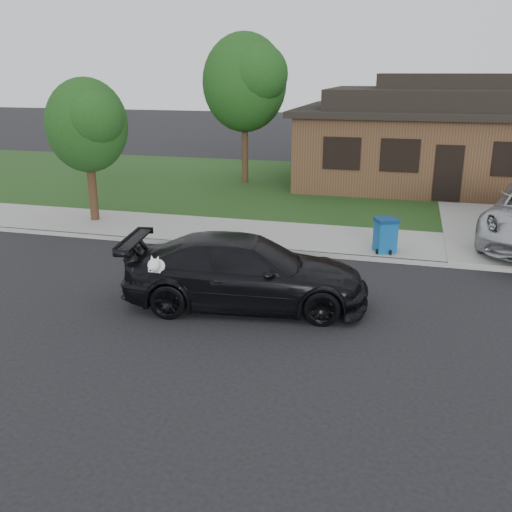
# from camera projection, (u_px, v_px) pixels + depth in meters

# --- Properties ---
(ground) EXTENTS (120.00, 120.00, 0.00)m
(ground) POSITION_uv_depth(u_px,v_px,m) (277.00, 303.00, 12.58)
(ground) COLOR black
(ground) RESTS_ON ground
(sidewalk) EXTENTS (60.00, 3.00, 0.12)m
(sidewalk) POSITION_uv_depth(u_px,v_px,m) (315.00, 239.00, 17.15)
(sidewalk) COLOR gray
(sidewalk) RESTS_ON ground
(curb) EXTENTS (60.00, 0.12, 0.12)m
(curb) POSITION_uv_depth(u_px,v_px,m) (306.00, 253.00, 15.78)
(curb) COLOR gray
(curb) RESTS_ON ground
(lawn) EXTENTS (60.00, 13.00, 0.13)m
(lawn) POSITION_uv_depth(u_px,v_px,m) (346.00, 188.00, 24.50)
(lawn) COLOR #193814
(lawn) RESTS_ON ground
(driveway) EXTENTS (4.50, 13.00, 0.14)m
(driveway) POSITION_uv_depth(u_px,v_px,m) (505.00, 213.00, 20.26)
(driveway) COLOR gray
(driveway) RESTS_ON ground
(sedan) EXTENTS (5.50, 2.91, 1.52)m
(sedan) POSITION_uv_depth(u_px,v_px,m) (246.00, 272.00, 12.25)
(sedan) COLOR black
(sedan) RESTS_ON ground
(recycling_bin) EXTENTS (0.75, 0.75, 0.94)m
(recycling_bin) POSITION_uv_depth(u_px,v_px,m) (385.00, 235.00, 15.60)
(recycling_bin) COLOR #0C4B8B
(recycling_bin) RESTS_ON sidewalk
(house) EXTENTS (12.60, 8.60, 4.65)m
(house) POSITION_uv_depth(u_px,v_px,m) (446.00, 137.00, 24.70)
(house) COLOR #422B1C
(house) RESTS_ON ground
(tree_0) EXTENTS (3.78, 3.60, 6.34)m
(tree_0) POSITION_uv_depth(u_px,v_px,m) (247.00, 81.00, 24.09)
(tree_0) COLOR #332114
(tree_0) RESTS_ON ground
(tree_2) EXTENTS (2.73, 2.60, 4.59)m
(tree_2) POSITION_uv_depth(u_px,v_px,m) (89.00, 124.00, 18.09)
(tree_2) COLOR #332114
(tree_2) RESTS_ON ground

